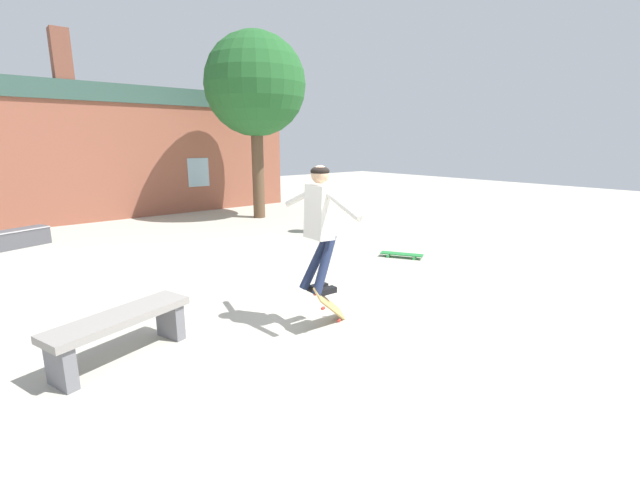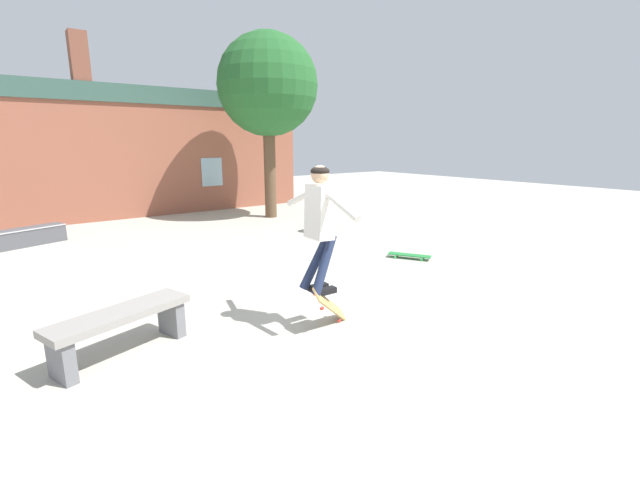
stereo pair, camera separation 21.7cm
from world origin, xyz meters
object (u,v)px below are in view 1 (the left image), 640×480
(skate_ledge, at_px, (10,240))
(trash_bin, at_px, (317,215))
(tree_right, at_px, (255,86))
(park_bench, at_px, (120,327))
(skateboard_resting, at_px, (402,254))
(skateboard_flipping, at_px, (330,305))
(skater, at_px, (320,218))

(skate_ledge, xyz_separation_m, trash_bin, (6.07, -2.84, 0.24))
(tree_right, relative_size, trash_bin, 6.36)
(tree_right, bearing_deg, skate_ledge, 179.40)
(park_bench, bearing_deg, tree_right, 30.69)
(trash_bin, height_order, skateboard_resting, trash_bin)
(tree_right, bearing_deg, trash_bin, -90.87)
(skateboard_flipping, relative_size, skateboard_resting, 0.80)
(trash_bin, height_order, skateboard_flipping, trash_bin)
(tree_right, bearing_deg, skateboard_flipping, -115.52)
(park_bench, bearing_deg, skateboard_flipping, -36.64)
(trash_bin, relative_size, skateboard_flipping, 1.28)
(skater, distance_m, skateboard_flipping, 1.09)
(trash_bin, relative_size, skateboard_resting, 1.02)
(skate_ledge, relative_size, skateboard_flipping, 2.39)
(skater, height_order, skateboard_flipping, skater)
(skater, xyz_separation_m, skateboard_flipping, (0.08, -0.10, -1.08))
(skate_ledge, bearing_deg, skateboard_flipping, -89.95)
(skate_ledge, relative_size, skater, 1.00)
(skateboard_flipping, bearing_deg, skateboard_resting, 6.52)
(park_bench, distance_m, skateboard_resting, 5.42)
(trash_bin, bearing_deg, skateboard_resting, -94.70)
(skateboard_resting, bearing_deg, trash_bin, 145.11)
(tree_right, relative_size, skater, 3.40)
(park_bench, bearing_deg, skate_ledge, 75.98)
(tree_right, xyz_separation_m, skateboard_flipping, (-3.43, -7.19, -3.48))
(tree_right, xyz_separation_m, trash_bin, (-0.04, -2.77, -3.31))
(skate_ledge, bearing_deg, trash_bin, -45.26)
(skateboard_flipping, bearing_deg, tree_right, 45.63)
(skateboard_resting, bearing_deg, skater, -96.82)
(park_bench, relative_size, trash_bin, 1.86)
(park_bench, xyz_separation_m, skater, (2.13, -0.65, 0.99))
(skate_ledge, relative_size, trash_bin, 1.87)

